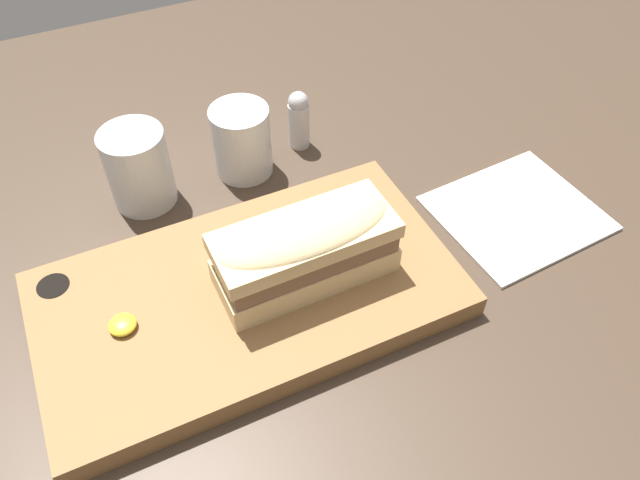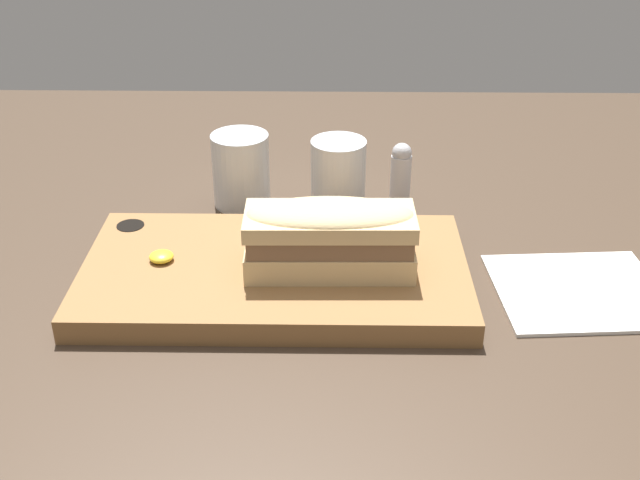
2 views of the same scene
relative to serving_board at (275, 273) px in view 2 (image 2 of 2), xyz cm
name	(u,v)px [view 2 (image 2 of 2)]	position (x,y,z in cm)	size (l,w,h in cm)	color
dining_table	(348,268)	(7.68, 4.92, -2.27)	(153.56, 113.69, 2.00)	#423326
serving_board	(275,273)	(0.00, 0.00, 0.00)	(39.32, 21.79, 2.59)	olive
sandwich	(330,234)	(5.66, -1.06, 5.19)	(16.87, 7.17, 7.31)	#DBBC84
mustard_dollop	(161,256)	(-11.58, 0.21, 1.76)	(2.51, 2.51, 1.00)	yellow
water_glass	(241,174)	(-5.20, 18.65, 2.66)	(6.95, 6.95, 9.04)	silver
wine_glass	(338,174)	(6.63, 18.70, 2.72)	(6.72, 6.72, 8.33)	silver
napkin	(579,291)	(31.05, -1.29, -1.07)	(17.73, 15.82, 0.40)	white
salt_shaker	(401,171)	(14.36, 20.13, 2.57)	(2.54, 2.54, 7.49)	silver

